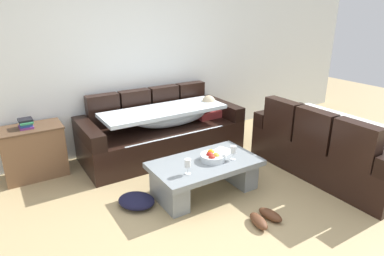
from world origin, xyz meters
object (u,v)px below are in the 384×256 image
(coffee_table, at_px, (205,173))
(pair_of_shoes, at_px, (264,218))
(couch_along_wall, at_px, (164,131))
(side_cabinet, at_px, (34,152))
(crumpled_garment, at_px, (137,201))
(book_stack_on_cabinet, at_px, (26,123))
(couch_near_window, at_px, (330,147))
(wine_glass_near_left, at_px, (188,164))
(wine_glass_near_right, at_px, (233,150))
(fruit_bowl, at_px, (213,157))
(open_magazine, at_px, (222,152))

(coffee_table, height_order, pair_of_shoes, coffee_table)
(couch_along_wall, bearing_deg, pair_of_shoes, -88.02)
(side_cabinet, height_order, crumpled_garment, side_cabinet)
(coffee_table, relative_size, side_cabinet, 1.67)
(book_stack_on_cabinet, bearing_deg, couch_near_window, -30.22)
(coffee_table, bearing_deg, couch_along_wall, 84.84)
(wine_glass_near_left, height_order, wine_glass_near_right, same)
(pair_of_shoes, bearing_deg, wine_glass_near_left, 127.52)
(coffee_table, relative_size, wine_glass_near_left, 7.23)
(coffee_table, bearing_deg, side_cabinet, 137.29)
(book_stack_on_cabinet, bearing_deg, wine_glass_near_right, -39.78)
(fruit_bowl, bearing_deg, wine_glass_near_right, -27.18)
(couch_along_wall, xyz_separation_m, wine_glass_near_right, (0.18, -1.33, 0.16))
(wine_glass_near_right, height_order, pair_of_shoes, wine_glass_near_right)
(pair_of_shoes, bearing_deg, book_stack_on_cabinet, 128.48)
(crumpled_garment, bearing_deg, open_magazine, -2.62)
(open_magazine, height_order, crumpled_garment, open_magazine)
(couch_near_window, distance_m, book_stack_on_cabinet, 3.71)
(couch_near_window, xyz_separation_m, book_stack_on_cabinet, (-3.19, 1.86, 0.36))
(pair_of_shoes, bearing_deg, wine_glass_near_right, 80.17)
(couch_near_window, distance_m, open_magazine, 1.40)
(couch_near_window, xyz_separation_m, crumpled_garment, (-2.38, 0.56, -0.28))
(side_cabinet, distance_m, pair_of_shoes, 2.83)
(wine_glass_near_left, bearing_deg, wine_glass_near_right, 1.84)
(fruit_bowl, bearing_deg, crumpled_garment, 169.28)
(wine_glass_near_left, height_order, open_magazine, wine_glass_near_left)
(coffee_table, xyz_separation_m, open_magazine, (0.30, 0.10, 0.15))
(open_magazine, relative_size, pair_of_shoes, 0.83)
(book_stack_on_cabinet, height_order, pair_of_shoes, book_stack_on_cabinet)
(wine_glass_near_left, bearing_deg, book_stack_on_cabinet, 128.86)
(couch_along_wall, distance_m, pair_of_shoes, 2.01)
(coffee_table, height_order, fruit_bowl, fruit_bowl)
(coffee_table, xyz_separation_m, wine_glass_near_left, (-0.31, -0.14, 0.26))
(wine_glass_near_right, xyz_separation_m, side_cabinet, (-1.85, 1.56, -0.17))
(coffee_table, bearing_deg, pair_of_shoes, -77.14)
(wine_glass_near_right, bearing_deg, pair_of_shoes, -99.83)
(wine_glass_near_left, bearing_deg, side_cabinet, 128.25)
(book_stack_on_cabinet, bearing_deg, coffee_table, -42.23)
(coffee_table, bearing_deg, wine_glass_near_left, -155.29)
(side_cabinet, bearing_deg, wine_glass_near_left, -51.75)
(open_magazine, bearing_deg, wine_glass_near_left, -179.15)
(pair_of_shoes, bearing_deg, side_cabinet, 128.04)
(wine_glass_near_right, xyz_separation_m, open_magazine, (0.00, 0.22, -0.11))
(book_stack_on_cabinet, distance_m, crumpled_garment, 1.66)
(wine_glass_near_right, height_order, side_cabinet, side_cabinet)
(crumpled_garment, bearing_deg, wine_glass_near_right, -14.12)
(fruit_bowl, height_order, crumpled_garment, fruit_bowl)
(coffee_table, relative_size, pair_of_shoes, 3.55)
(couch_near_window, bearing_deg, pair_of_shoes, 104.32)
(wine_glass_near_right, xyz_separation_m, crumpled_garment, (-1.07, 0.27, -0.44))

